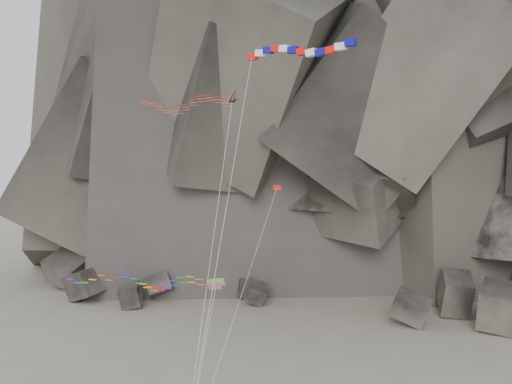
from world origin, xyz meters
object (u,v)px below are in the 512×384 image
(delta_kite, at_px, (180,103))
(banner_kite, at_px, (297,52))
(parafoil_kite, at_px, (135,279))
(pennant_kite, at_px, (261,234))

(delta_kite, relative_size, banner_kite, 0.91)
(parafoil_kite, height_order, pennant_kite, pennant_kite)
(delta_kite, height_order, parafoil_kite, delta_kite)
(delta_kite, xyz_separation_m, parafoil_kite, (-2.56, -4.16, -15.70))
(parafoil_kite, bearing_deg, banner_kite, 1.17)
(pennant_kite, bearing_deg, parafoil_kite, 152.08)
(delta_kite, xyz_separation_m, pennant_kite, (10.12, -7.66, -10.63))
(pennant_kite, bearing_deg, banner_kite, 47.57)
(pennant_kite, bearing_deg, delta_kite, 130.38)
(banner_kite, height_order, parafoil_kite, banner_kite)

